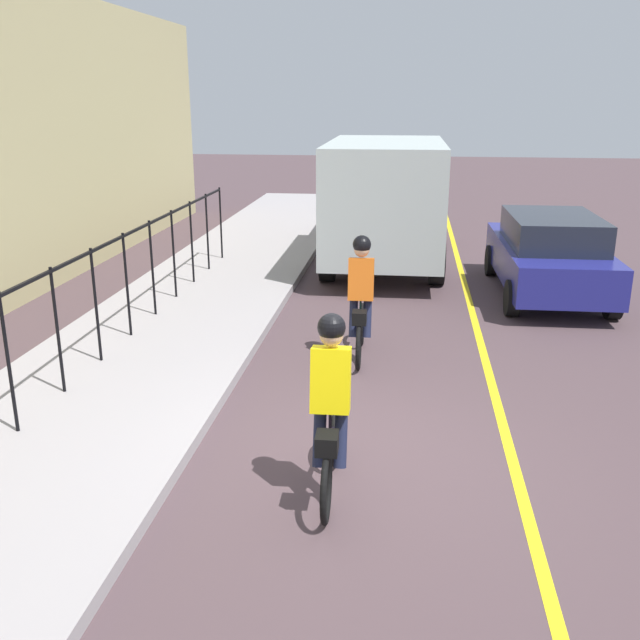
# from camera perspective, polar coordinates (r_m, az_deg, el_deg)

# --- Properties ---
(ground_plane) EXTENTS (80.00, 80.00, 0.00)m
(ground_plane) POSITION_cam_1_polar(r_m,az_deg,el_deg) (7.70, 3.30, -11.09)
(ground_plane) COLOR #4C3A3E
(lane_line_centre) EXTENTS (36.00, 0.12, 0.01)m
(lane_line_centre) POSITION_cam_1_polar(r_m,az_deg,el_deg) (7.78, 15.37, -11.41)
(lane_line_centre) COLOR yellow
(lane_line_centre) RESTS_ON ground
(sidewalk) EXTENTS (40.00, 3.20, 0.15)m
(sidewalk) POSITION_cam_1_polar(r_m,az_deg,el_deg) (8.55, -20.34, -8.62)
(sidewalk) COLOR #9B9596
(sidewalk) RESTS_ON ground
(iron_fence) EXTENTS (15.55, 0.04, 1.60)m
(iron_fence) POSITION_cam_1_polar(r_m,az_deg,el_deg) (9.15, -20.54, 0.92)
(iron_fence) COLOR black
(iron_fence) RESTS_ON sidewalk
(cyclist_lead) EXTENTS (1.71, 0.37, 1.83)m
(cyclist_lead) POSITION_cam_1_polar(r_m,az_deg,el_deg) (10.20, 3.30, 1.72)
(cyclist_lead) COLOR black
(cyclist_lead) RESTS_ON ground
(cyclist_follow) EXTENTS (1.71, 0.37, 1.83)m
(cyclist_follow) POSITION_cam_1_polar(r_m,az_deg,el_deg) (6.66, 0.88, -7.09)
(cyclist_follow) COLOR black
(cyclist_follow) RESTS_ON ground
(patrol_sedan) EXTENTS (4.43, 1.98, 1.58)m
(patrol_sedan) POSITION_cam_1_polar(r_m,az_deg,el_deg) (14.25, 17.91, 5.12)
(patrol_sedan) COLOR navy
(patrol_sedan) RESTS_ON ground
(box_truck_background) EXTENTS (6.73, 2.58, 2.78)m
(box_truck_background) POSITION_cam_1_polar(r_m,az_deg,el_deg) (16.28, 5.33, 9.95)
(box_truck_background) COLOR #AEBBB8
(box_truck_background) RESTS_ON ground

